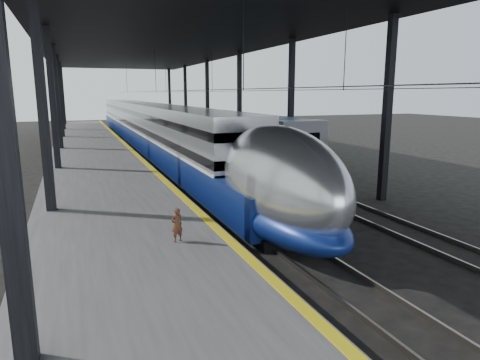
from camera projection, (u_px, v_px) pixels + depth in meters
ground at (243, 261)px, 13.85m from camera, size 160.00×160.00×0.00m
platform at (95, 162)px, 30.76m from camera, size 6.00×80.00×1.00m
yellow_strip at (134, 153)px, 31.65m from camera, size 0.30×80.00×0.01m
rails at (202, 161)px, 33.69m from camera, size 6.52×80.00×0.16m
canopy at (166, 40)px, 30.97m from camera, size 18.00×75.00×9.47m
tgv_train at (150, 128)px, 40.66m from camera, size 3.05×65.20×4.37m
second_train at (184, 124)px, 48.41m from camera, size 2.80×56.05×3.85m
child at (177, 225)px, 12.61m from camera, size 0.43×0.35×1.02m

